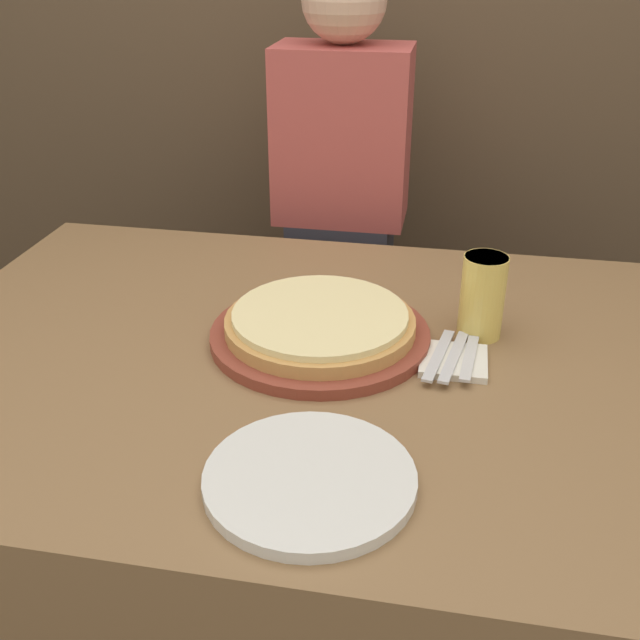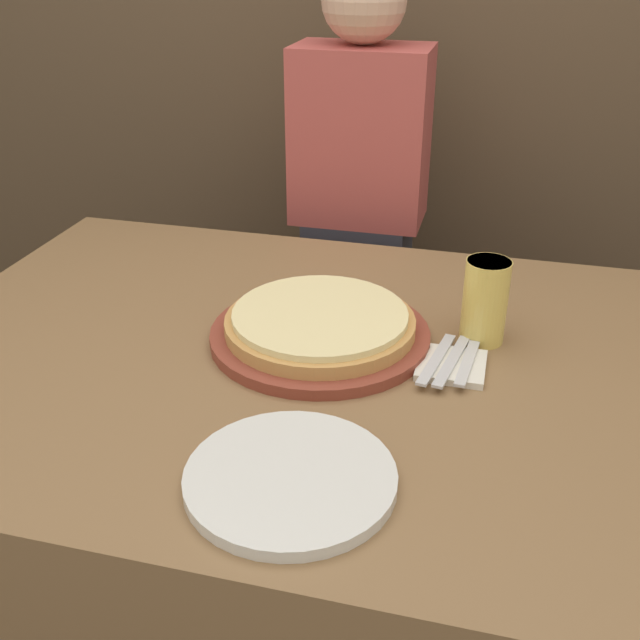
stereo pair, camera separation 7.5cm
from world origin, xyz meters
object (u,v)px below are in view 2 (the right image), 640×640
(pizza_on_board, at_px, (320,327))
(fork, at_px, (436,359))
(beer_glass, at_px, (485,298))
(dinner_plate, at_px, (290,478))
(spoon, at_px, (467,363))
(diner_person, at_px, (358,234))
(dinner_knife, at_px, (452,361))

(pizza_on_board, bearing_deg, fork, -10.45)
(beer_glass, bearing_deg, dinner_plate, -115.50)
(dinner_plate, distance_m, spoon, 0.39)
(beer_glass, distance_m, diner_person, 0.71)
(pizza_on_board, height_order, beer_glass, beer_glass)
(fork, bearing_deg, pizza_on_board, 169.55)
(spoon, relative_size, diner_person, 0.11)
(spoon, bearing_deg, dinner_knife, 180.00)
(pizza_on_board, bearing_deg, spoon, -8.45)
(dinner_plate, height_order, fork, dinner_plate)
(pizza_on_board, xyz_separation_m, beer_glass, (0.27, 0.07, 0.06))
(pizza_on_board, distance_m, spoon, 0.26)
(spoon, bearing_deg, beer_glass, 82.04)
(beer_glass, distance_m, spoon, 0.13)
(beer_glass, relative_size, dinner_plate, 0.54)
(dinner_plate, xyz_separation_m, spoon, (0.20, 0.34, 0.01))
(beer_glass, height_order, dinner_knife, beer_glass)
(fork, xyz_separation_m, dinner_knife, (0.02, 0.00, 0.00))
(pizza_on_board, height_order, diner_person, diner_person)
(dinner_plate, bearing_deg, spoon, 59.59)
(dinner_plate, height_order, diner_person, diner_person)
(dinner_knife, bearing_deg, pizza_on_board, 170.65)
(spoon, height_order, diner_person, diner_person)
(pizza_on_board, distance_m, diner_person, 0.69)
(beer_glass, bearing_deg, fork, -120.56)
(fork, distance_m, diner_person, 0.77)
(beer_glass, relative_size, fork, 0.87)
(spoon, bearing_deg, dinner_plate, -120.41)
(dinner_plate, height_order, dinner_knife, dinner_plate)
(dinner_plate, relative_size, diner_person, 0.21)
(dinner_knife, xyz_separation_m, spoon, (0.03, -0.00, 0.00))
(dinner_plate, xyz_separation_m, diner_person, (-0.13, 1.06, -0.07))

